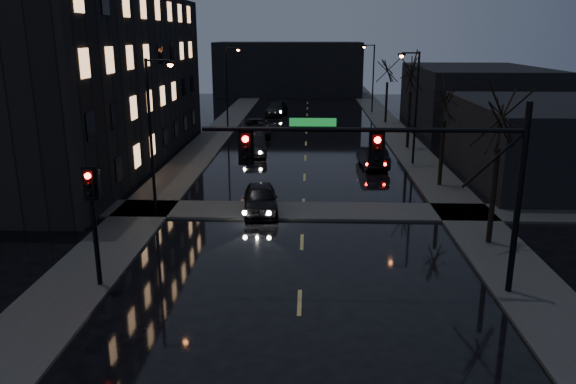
# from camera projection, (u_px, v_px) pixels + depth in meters

# --- Properties ---
(sidewalk_left) EXTENTS (3.00, 140.00, 0.12)m
(sidewalk_left) POSITION_uv_depth(u_px,v_px,m) (202.00, 149.00, 46.08)
(sidewalk_left) COLOR #2D2D2B
(sidewalk_left) RESTS_ON ground
(sidewalk_right) EXTENTS (3.00, 140.00, 0.12)m
(sidewalk_right) POSITION_uv_depth(u_px,v_px,m) (410.00, 150.00, 45.45)
(sidewalk_right) COLOR #2D2D2B
(sidewalk_right) RESTS_ON ground
(sidewalk_cross) EXTENTS (40.00, 3.00, 0.12)m
(sidewalk_cross) POSITION_uv_depth(u_px,v_px,m) (303.00, 211.00, 29.89)
(sidewalk_cross) COLOR #2D2D2B
(sidewalk_cross) RESTS_ON ground
(apartment_block) EXTENTS (12.00, 30.00, 12.00)m
(apartment_block) POSITION_uv_depth(u_px,v_px,m) (74.00, 80.00, 39.95)
(apartment_block) COLOR black
(apartment_block) RESTS_ON ground
(commercial_right_near) EXTENTS (10.00, 14.00, 5.00)m
(commercial_right_near) POSITION_uv_depth(u_px,v_px,m) (547.00, 142.00, 35.87)
(commercial_right_near) COLOR black
(commercial_right_near) RESTS_ON ground
(commercial_right_far) EXTENTS (12.00, 18.00, 6.00)m
(commercial_right_far) POSITION_uv_depth(u_px,v_px,m) (474.00, 97.00, 56.84)
(commercial_right_far) COLOR black
(commercial_right_far) RESTS_ON ground
(far_block) EXTENTS (22.00, 10.00, 8.00)m
(far_block) POSITION_uv_depth(u_px,v_px,m) (289.00, 69.00, 86.17)
(far_block) COLOR black
(far_block) RESTS_ON ground
(signal_mast) EXTENTS (11.11, 0.41, 7.00)m
(signal_mast) POSITION_uv_depth(u_px,v_px,m) (412.00, 163.00, 19.31)
(signal_mast) COLOR black
(signal_mast) RESTS_ON ground
(signal_pole_left) EXTENTS (0.35, 0.41, 4.53)m
(signal_pole_left) POSITION_uv_depth(u_px,v_px,m) (93.00, 210.00, 20.22)
(signal_pole_left) COLOR black
(signal_pole_left) RESTS_ON ground
(tree_near) EXTENTS (3.52, 3.52, 8.08)m
(tree_near) POSITION_uv_depth(u_px,v_px,m) (502.00, 106.00, 23.59)
(tree_near) COLOR black
(tree_near) RESTS_ON ground
(tree_mid_a) EXTENTS (3.30, 3.30, 7.58)m
(tree_mid_a) POSITION_uv_depth(u_px,v_px,m) (446.00, 92.00, 33.31)
(tree_mid_a) COLOR black
(tree_mid_a) RESTS_ON ground
(tree_mid_b) EXTENTS (3.74, 3.74, 8.59)m
(tree_mid_b) POSITION_uv_depth(u_px,v_px,m) (412.00, 67.00, 44.64)
(tree_mid_b) COLOR black
(tree_mid_b) RESTS_ON ground
(tree_far) EXTENTS (3.43, 3.43, 7.88)m
(tree_far) POSITION_uv_depth(u_px,v_px,m) (388.00, 65.00, 58.26)
(tree_far) COLOR black
(tree_far) RESTS_ON ground
(streetlight_l_near) EXTENTS (1.53, 0.28, 8.00)m
(streetlight_l_near) POSITION_uv_depth(u_px,v_px,m) (154.00, 124.00, 28.41)
(streetlight_l_near) COLOR black
(streetlight_l_near) RESTS_ON ground
(streetlight_l_far) EXTENTS (1.53, 0.28, 8.00)m
(streetlight_l_far) POSITION_uv_depth(u_px,v_px,m) (229.00, 81.00, 54.38)
(streetlight_l_far) COLOR black
(streetlight_l_far) RESTS_ON ground
(streetlight_r_mid) EXTENTS (1.53, 0.28, 8.00)m
(streetlight_r_mid) POSITION_uv_depth(u_px,v_px,m) (413.00, 99.00, 39.40)
(streetlight_r_mid) COLOR black
(streetlight_r_mid) RESTS_ON ground
(streetlight_r_far) EXTENTS (1.53, 0.28, 8.00)m
(streetlight_r_far) POSITION_uv_depth(u_px,v_px,m) (372.00, 73.00, 66.33)
(streetlight_r_far) COLOR black
(streetlight_r_far) RESTS_ON ground
(oncoming_car_a) EXTENTS (2.20, 4.53, 1.49)m
(oncoming_car_a) POSITION_uv_depth(u_px,v_px,m) (260.00, 198.00, 29.72)
(oncoming_car_a) COLOR black
(oncoming_car_a) RESTS_ON ground
(oncoming_car_b) EXTENTS (2.20, 4.73, 1.50)m
(oncoming_car_b) POSITION_uv_depth(u_px,v_px,m) (255.00, 145.00, 43.88)
(oncoming_car_b) COLOR black
(oncoming_car_b) RESTS_ON ground
(oncoming_car_c) EXTENTS (3.34, 6.02, 1.59)m
(oncoming_car_c) POSITION_uv_depth(u_px,v_px,m) (255.00, 127.00, 52.09)
(oncoming_car_c) COLOR black
(oncoming_car_c) RESTS_ON ground
(oncoming_car_d) EXTENTS (2.74, 5.42, 1.51)m
(oncoming_car_d) POSITION_uv_depth(u_px,v_px,m) (276.00, 109.00, 65.63)
(oncoming_car_d) COLOR black
(oncoming_car_d) RESTS_ON ground
(lead_car) EXTENTS (2.01, 4.69, 1.50)m
(lead_car) POSITION_uv_depth(u_px,v_px,m) (373.00, 157.00, 39.82)
(lead_car) COLOR black
(lead_car) RESTS_ON ground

